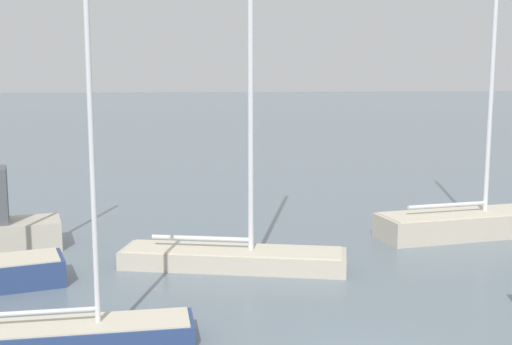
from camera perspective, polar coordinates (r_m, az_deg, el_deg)
name	(u,v)px	position (r m, az deg, el deg)	size (l,w,h in m)	color
sailboat_2	(80,330)	(15.05, -15.52, -13.46)	(5.05, 1.32, 7.76)	navy
sailboat_3	(471,219)	(25.60, 18.79, -4.01)	(7.50, 2.79, 12.38)	#BCB29E
sailboat_4	(234,250)	(20.17, -2.02, -6.97)	(7.26, 3.71, 12.06)	#BCB29E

